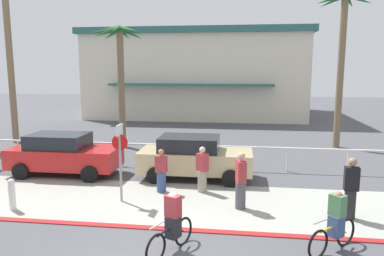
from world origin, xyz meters
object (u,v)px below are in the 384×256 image
(pedestrian_1, at_px, (161,173))
(car_red_1, at_px, (64,154))
(bollard_1, at_px, (12,194))
(palm_tree_3, at_px, (342,38))
(pedestrian_2, at_px, (202,171))
(car_tan_2, at_px, (194,157))
(cyclist_yellow_1, at_px, (335,223))
(palm_tree_1, at_px, (7,14))
(pedestrian_0, at_px, (351,191))
(palm_tree_2, at_px, (119,54))
(stop_sign_bike_lane, at_px, (120,152))
(pedestrian_3, at_px, (241,183))
(cyclist_black_0, at_px, (172,224))

(pedestrian_1, bearing_deg, car_red_1, 159.76)
(bollard_1, distance_m, palm_tree_3, 17.16)
(car_red_1, bearing_deg, pedestrian_2, -13.55)
(pedestrian_1, bearing_deg, car_tan_2, 62.88)
(palm_tree_3, distance_m, cyclist_yellow_1, 13.63)
(palm_tree_1, bearing_deg, pedestrian_0, -29.29)
(palm_tree_2, distance_m, pedestrian_0, 13.75)
(palm_tree_1, distance_m, palm_tree_2, 6.94)
(palm_tree_2, xyz_separation_m, pedestrian_2, (5.23, -7.01, -4.29))
(stop_sign_bike_lane, distance_m, car_tan_2, 3.61)
(pedestrian_0, xyz_separation_m, pedestrian_2, (-4.48, 1.78, -0.10))
(car_red_1, distance_m, cyclist_yellow_1, 10.77)
(bollard_1, distance_m, pedestrian_1, 4.75)
(pedestrian_0, distance_m, pedestrian_3, 3.16)
(stop_sign_bike_lane, bearing_deg, cyclist_yellow_1, -22.21)
(palm_tree_2, height_order, pedestrian_0, palm_tree_2)
(stop_sign_bike_lane, bearing_deg, pedestrian_3, -1.69)
(palm_tree_3, relative_size, cyclist_yellow_1, 5.48)
(palm_tree_1, height_order, car_tan_2, palm_tree_1)
(cyclist_black_0, bearing_deg, car_red_1, 134.01)
(pedestrian_3, bearing_deg, pedestrian_1, 156.65)
(stop_sign_bike_lane, xyz_separation_m, bollard_1, (-3.08, -1.16, -1.16))
(bollard_1, xyz_separation_m, pedestrian_3, (6.94, 1.05, 0.33))
(pedestrian_3, bearing_deg, cyclist_yellow_1, -46.63)
(bollard_1, height_order, palm_tree_2, palm_tree_2)
(bollard_1, xyz_separation_m, cyclist_yellow_1, (9.19, -1.33, 0.18))
(palm_tree_2, distance_m, pedestrian_3, 11.48)
(cyclist_black_0, relative_size, pedestrian_2, 1.02)
(cyclist_yellow_1, bearing_deg, palm_tree_3, 76.77)
(cyclist_black_0, bearing_deg, palm_tree_2, 113.66)
(palm_tree_1, xyz_separation_m, car_red_1, (5.96, -5.94, -6.41))
(palm_tree_2, relative_size, pedestrian_1, 4.21)
(car_tan_2, bearing_deg, car_red_1, -178.13)
(stop_sign_bike_lane, xyz_separation_m, palm_tree_3, (9.00, 9.78, 4.19))
(stop_sign_bike_lane, height_order, cyclist_yellow_1, stop_sign_bike_lane)
(cyclist_yellow_1, bearing_deg, cyclist_black_0, -171.31)
(bollard_1, bearing_deg, car_tan_2, 38.36)
(pedestrian_0, height_order, pedestrian_2, pedestrian_0)
(car_tan_2, distance_m, pedestrian_0, 6.00)
(stop_sign_bike_lane, relative_size, palm_tree_2, 0.39)
(cyclist_yellow_1, xyz_separation_m, pedestrian_0, (0.88, 2.02, 0.16))
(car_tan_2, relative_size, pedestrian_2, 2.69)
(pedestrian_0, height_order, pedestrian_1, pedestrian_0)
(stop_sign_bike_lane, relative_size, pedestrian_3, 1.42)
(stop_sign_bike_lane, distance_m, pedestrian_3, 3.95)
(car_tan_2, bearing_deg, cyclist_yellow_1, -52.76)
(palm_tree_1, relative_size, car_tan_2, 2.21)
(palm_tree_1, bearing_deg, car_red_1, -44.92)
(cyclist_black_0, distance_m, cyclist_yellow_1, 3.88)
(car_tan_2, distance_m, cyclist_yellow_1, 6.76)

